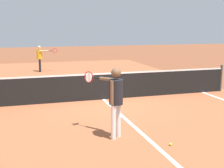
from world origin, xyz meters
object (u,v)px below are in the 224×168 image
object	(u,v)px
player_near	(115,95)
player_far	(40,56)
tennis_ball_mid_court	(171,144)
net	(104,86)

from	to	relation	value
player_near	player_far	xyz separation A→B (m)	(-1.07, 11.26, -0.11)
player_near	tennis_ball_mid_court	distance (m)	1.65
net	player_near	size ratio (longest dim) A/B	5.97
player_near	tennis_ball_mid_court	bearing A→B (deg)	-38.04
player_far	tennis_ball_mid_court	distance (m)	12.28
net	tennis_ball_mid_court	world-z (taller)	net
player_near	player_far	size ratio (longest dim) A/B	1.10
net	tennis_ball_mid_court	distance (m)	4.52
net	tennis_ball_mid_court	size ratio (longest dim) A/B	150.59
player_far	player_near	bearing A→B (deg)	-84.55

